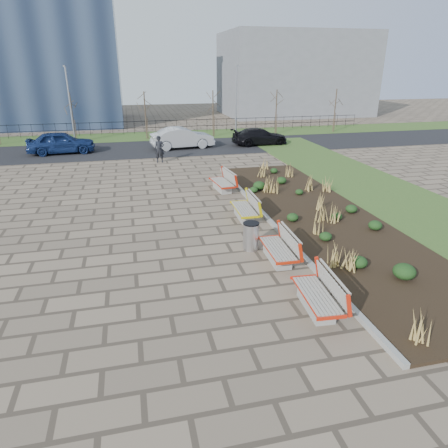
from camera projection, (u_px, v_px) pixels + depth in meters
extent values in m
plane|color=#776552|center=(197.00, 295.00, 11.43)|extent=(120.00, 120.00, 0.00)
cube|color=black|center=(320.00, 216.00, 17.25)|extent=(4.50, 18.00, 0.10)
cube|color=gray|center=(269.00, 220.00, 16.75)|extent=(0.16, 18.00, 0.15)
cube|color=#33511E|center=(416.00, 208.00, 18.27)|extent=(5.00, 38.00, 0.04)
cube|color=#33511E|center=(146.00, 136.00, 36.73)|extent=(80.00, 5.00, 0.04)
cube|color=black|center=(150.00, 149.00, 31.31)|extent=(80.00, 7.00, 0.02)
cylinder|color=#B2B2B7|center=(251.00, 236.00, 14.12)|extent=(0.55, 0.55, 0.99)
imported|color=black|center=(159.00, 149.00, 26.66)|extent=(0.71, 0.53, 1.77)
imported|color=navy|center=(61.00, 142.00, 29.34)|extent=(4.88, 2.30, 1.61)
imported|color=#9A9DA1|center=(182.00, 138.00, 31.19)|extent=(5.07, 2.32, 1.61)
imported|color=black|center=(260.00, 136.00, 32.60)|extent=(4.72, 2.20, 1.33)
cube|color=slate|center=(294.00, 74.00, 51.77)|extent=(18.00, 12.00, 10.00)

